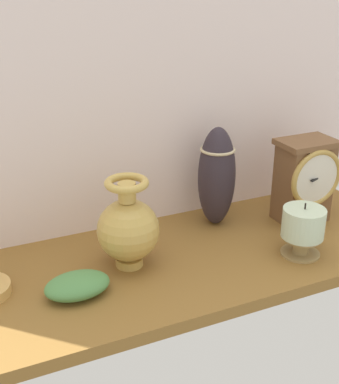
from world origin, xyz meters
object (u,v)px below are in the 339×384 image
mantel_clock (305,180)px  pillar_candle_front (303,228)px  brass_vase_bulbous (128,228)px  tall_ceramic_vase (217,176)px

mantel_clock → pillar_candle_front: bearing=-128.1°
brass_vase_bulbous → tall_ceramic_vase: (23.00, 8.56, 3.11)cm
pillar_candle_front → tall_ceramic_vase: (-8.50, 18.54, 5.30)cm
mantel_clock → pillar_candle_front: (-9.50, -12.14, -3.84)cm
mantel_clock → brass_vase_bulbous: (-41.00, -2.16, -1.65)cm
pillar_candle_front → tall_ceramic_vase: bearing=114.6°
brass_vase_bulbous → tall_ceramic_vase: bearing=20.4°
brass_vase_bulbous → pillar_candle_front: 33.12cm
pillar_candle_front → mantel_clock: bearing=51.9°
brass_vase_bulbous → pillar_candle_front: brass_vase_bulbous is taller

